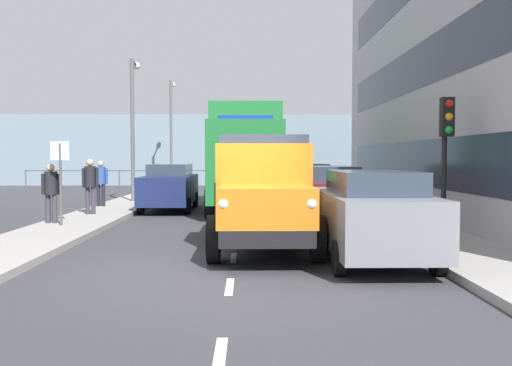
{
  "coord_description": "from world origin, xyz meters",
  "views": [
    {
      "loc": [
        -0.28,
        9.51,
        1.97
      ],
      "look_at": [
        -0.6,
        -11.23,
        1.0
      ],
      "focal_mm": 38.25,
      "sensor_mm": 36.0,
      "label": 1
    }
  ],
  "objects_px": {
    "car_navy_oppositeside_0": "(170,186)",
    "traffic_light_near": "(446,136)",
    "lorry_cargo_green": "(246,155)",
    "pedestrian_near_railing": "(101,179)",
    "street_sign": "(60,168)",
    "pedestrian_with_bag": "(51,188)",
    "truck_vintage_orange": "(263,195)",
    "car_red_kerbside_2": "(306,184)",
    "car_grey_kerbside_near": "(371,214)",
    "pedestrian_strolling": "(90,182)",
    "car_maroon_kerbside_1": "(327,194)",
    "lamp_post_far": "(171,124)",
    "lamp_post_promenade": "(133,116)"
  },
  "relations": [
    {
      "from": "car_navy_oppositeside_0",
      "to": "traffic_light_near",
      "type": "height_order",
      "value": "traffic_light_near"
    },
    {
      "from": "lorry_cargo_green",
      "to": "pedestrian_near_railing",
      "type": "distance_m",
      "value": 5.51
    },
    {
      "from": "traffic_light_near",
      "to": "street_sign",
      "type": "relative_size",
      "value": 1.42
    },
    {
      "from": "car_navy_oppositeside_0",
      "to": "pedestrian_with_bag",
      "type": "bearing_deg",
      "value": 63.32
    },
    {
      "from": "truck_vintage_orange",
      "to": "car_red_kerbside_2",
      "type": "xyz_separation_m",
      "value": [
        -2.01,
        -10.2,
        -0.28
      ]
    },
    {
      "from": "car_grey_kerbside_near",
      "to": "pedestrian_near_railing",
      "type": "xyz_separation_m",
      "value": [
        7.83,
        -10.18,
        0.25
      ]
    },
    {
      "from": "truck_vintage_orange",
      "to": "pedestrian_with_bag",
      "type": "distance_m",
      "value": 6.9
    },
    {
      "from": "traffic_light_near",
      "to": "lorry_cargo_green",
      "type": "bearing_deg",
      "value": -58.67
    },
    {
      "from": "car_red_kerbside_2",
      "to": "pedestrian_strolling",
      "type": "xyz_separation_m",
      "value": [
        7.39,
        4.08,
        0.3
      ]
    },
    {
      "from": "car_navy_oppositeside_0",
      "to": "pedestrian_strolling",
      "type": "relative_size",
      "value": 2.5
    },
    {
      "from": "car_maroon_kerbside_1",
      "to": "pedestrian_strolling",
      "type": "relative_size",
      "value": 2.58
    },
    {
      "from": "pedestrian_with_bag",
      "to": "street_sign",
      "type": "relative_size",
      "value": 0.73
    },
    {
      "from": "car_grey_kerbside_near",
      "to": "pedestrian_with_bag",
      "type": "distance_m",
      "value": 9.23
    },
    {
      "from": "car_red_kerbside_2",
      "to": "pedestrian_near_railing",
      "type": "bearing_deg",
      "value": 8.62
    },
    {
      "from": "pedestrian_strolling",
      "to": "pedestrian_near_railing",
      "type": "relative_size",
      "value": 1.04
    },
    {
      "from": "truck_vintage_orange",
      "to": "traffic_light_near",
      "type": "xyz_separation_m",
      "value": [
        -4.26,
        -1.13,
        1.29
      ]
    },
    {
      "from": "truck_vintage_orange",
      "to": "street_sign",
      "type": "relative_size",
      "value": 2.51
    },
    {
      "from": "lorry_cargo_green",
      "to": "lamp_post_far",
      "type": "xyz_separation_m",
      "value": [
        4.69,
        -13.96,
        2.0
      ]
    },
    {
      "from": "lamp_post_promenade",
      "to": "street_sign",
      "type": "relative_size",
      "value": 2.63
    },
    {
      "from": "car_red_kerbside_2",
      "to": "street_sign",
      "type": "height_order",
      "value": "street_sign"
    },
    {
      "from": "car_maroon_kerbside_1",
      "to": "lamp_post_far",
      "type": "bearing_deg",
      "value": -68.74
    },
    {
      "from": "lorry_cargo_green",
      "to": "pedestrian_with_bag",
      "type": "bearing_deg",
      "value": 42.99
    },
    {
      "from": "traffic_light_near",
      "to": "car_maroon_kerbside_1",
      "type": "bearing_deg",
      "value": -56.36
    },
    {
      "from": "pedestrian_strolling",
      "to": "traffic_light_near",
      "type": "distance_m",
      "value": 10.93
    },
    {
      "from": "truck_vintage_orange",
      "to": "pedestrian_strolling",
      "type": "xyz_separation_m",
      "value": [
        5.38,
        -6.12,
        0.02
      ]
    },
    {
      "from": "pedestrian_near_railing",
      "to": "traffic_light_near",
      "type": "height_order",
      "value": "traffic_light_near"
    },
    {
      "from": "lorry_cargo_green",
      "to": "car_grey_kerbside_near",
      "type": "height_order",
      "value": "lorry_cargo_green"
    },
    {
      "from": "pedestrian_strolling",
      "to": "lamp_post_far",
      "type": "xyz_separation_m",
      "value": [
        -0.3,
        -16.63,
        2.87
      ]
    },
    {
      "from": "pedestrian_strolling",
      "to": "lamp_post_far",
      "type": "bearing_deg",
      "value": -91.03
    },
    {
      "from": "lorry_cargo_green",
      "to": "street_sign",
      "type": "height_order",
      "value": "lorry_cargo_green"
    },
    {
      "from": "pedestrian_with_bag",
      "to": "pedestrian_strolling",
      "type": "xyz_separation_m",
      "value": [
        -0.41,
        -2.36,
        0.08
      ]
    },
    {
      "from": "pedestrian_near_railing",
      "to": "traffic_light_near",
      "type": "xyz_separation_m",
      "value": [
        -10.08,
        7.88,
        1.32
      ]
    },
    {
      "from": "car_red_kerbside_2",
      "to": "street_sign",
      "type": "distance_m",
      "value": 10.15
    },
    {
      "from": "car_grey_kerbside_near",
      "to": "pedestrian_near_railing",
      "type": "relative_size",
      "value": 2.51
    },
    {
      "from": "car_grey_kerbside_near",
      "to": "pedestrian_strolling",
      "type": "bearing_deg",
      "value": -44.58
    },
    {
      "from": "car_grey_kerbside_near",
      "to": "lamp_post_far",
      "type": "distance_m",
      "value": 25.14
    },
    {
      "from": "lorry_cargo_green",
      "to": "lamp_post_far",
      "type": "height_order",
      "value": "lamp_post_far"
    },
    {
      "from": "lorry_cargo_green",
      "to": "pedestrian_near_railing",
      "type": "bearing_deg",
      "value": -2.39
    },
    {
      "from": "car_maroon_kerbside_1",
      "to": "lamp_post_far",
      "type": "height_order",
      "value": "lamp_post_far"
    },
    {
      "from": "car_maroon_kerbside_1",
      "to": "car_grey_kerbside_near",
      "type": "bearing_deg",
      "value": 90.0
    },
    {
      "from": "pedestrian_with_bag",
      "to": "traffic_light_near",
      "type": "distance_m",
      "value": 10.47
    },
    {
      "from": "traffic_light_near",
      "to": "street_sign",
      "type": "bearing_deg",
      "value": -12.37
    },
    {
      "from": "car_maroon_kerbside_1",
      "to": "lamp_post_far",
      "type": "distance_m",
      "value": 19.82
    },
    {
      "from": "car_grey_kerbside_near",
      "to": "pedestrian_strolling",
      "type": "xyz_separation_m",
      "value": [
        7.39,
        -7.29,
        0.3
      ]
    },
    {
      "from": "car_red_kerbside_2",
      "to": "pedestrian_strolling",
      "type": "bearing_deg",
      "value": 28.87
    },
    {
      "from": "truck_vintage_orange",
      "to": "car_grey_kerbside_near",
      "type": "bearing_deg",
      "value": 149.86
    },
    {
      "from": "lamp_post_far",
      "to": "street_sign",
      "type": "xyz_separation_m",
      "value": [
        0.26,
        19.51,
        -2.39
      ]
    },
    {
      "from": "truck_vintage_orange",
      "to": "car_maroon_kerbside_1",
      "type": "distance_m",
      "value": 4.94
    },
    {
      "from": "car_navy_oppositeside_0",
      "to": "pedestrian_near_railing",
      "type": "xyz_separation_m",
      "value": [
        2.6,
        -0.15,
        0.25
      ]
    },
    {
      "from": "pedestrian_near_railing",
      "to": "lamp_post_far",
      "type": "bearing_deg",
      "value": -93.08
    }
  ]
}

